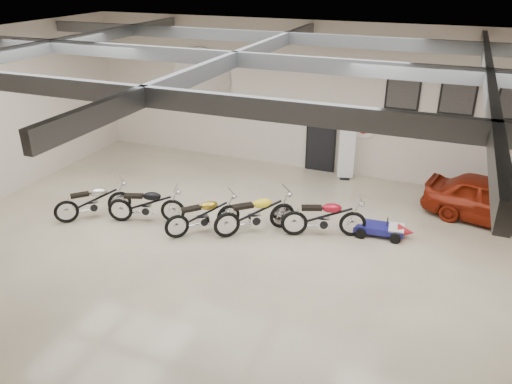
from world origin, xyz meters
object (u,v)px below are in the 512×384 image
at_px(motorcycle_silver, 93,201).
at_px(motorcycle_black, 146,204).
at_px(motorcycle_red, 324,216).
at_px(vintage_car, 496,201).
at_px(banner_stand, 347,152).
at_px(go_kart, 384,226).
at_px(motorcycle_yellow, 255,213).
at_px(motorcycle_gold, 203,214).

xyz_separation_m(motorcycle_silver, motorcycle_black, (1.53, 0.36, 0.01)).
height_order(motorcycle_red, vintage_car, vintage_car).
bearing_deg(banner_stand, go_kart, -76.58).
height_order(banner_stand, motorcycle_yellow, banner_stand).
xyz_separation_m(motorcycle_black, vintage_car, (8.99, 3.55, 0.10)).
relative_size(banner_stand, motorcycle_silver, 0.92).
height_order(banner_stand, motorcycle_silver, banner_stand).
bearing_deg(motorcycle_black, go_kart, -5.43).
bearing_deg(motorcycle_red, motorcycle_yellow, 175.64).
distance_m(motorcycle_silver, motorcycle_black, 1.57).
distance_m(banner_stand, motorcycle_red, 4.02).
bearing_deg(motorcycle_yellow, motorcycle_red, -25.39).
bearing_deg(vintage_car, banner_stand, 83.71).
distance_m(motorcycle_black, motorcycle_gold, 1.75).
bearing_deg(go_kart, motorcycle_red, -163.76).
xyz_separation_m(motorcycle_silver, vintage_car, (10.51, 3.92, 0.11)).
height_order(motorcycle_silver, motorcycle_black, motorcycle_black).
height_order(motorcycle_yellow, vintage_car, vintage_car).
relative_size(motorcycle_silver, motorcycle_red, 0.94).
relative_size(banner_stand, motorcycle_red, 0.87).
bearing_deg(motorcycle_red, motorcycle_silver, 172.25).
relative_size(banner_stand, go_kart, 1.21).
distance_m(motorcycle_black, motorcycle_red, 4.90).
relative_size(motorcycle_silver, motorcycle_gold, 1.01).
bearing_deg(motorcycle_yellow, go_kart, -23.20).
bearing_deg(motorcycle_black, motorcycle_red, -7.48).
height_order(motorcycle_black, motorcycle_gold, motorcycle_black).
bearing_deg(motorcycle_red, motorcycle_gold, 178.22).
bearing_deg(motorcycle_yellow, vintage_car, -14.73).
height_order(motorcycle_black, vintage_car, vintage_car).
xyz_separation_m(motorcycle_gold, motorcycle_yellow, (1.29, 0.52, 0.05)).
relative_size(motorcycle_black, motorcycle_gold, 1.02).
distance_m(motorcycle_silver, motorcycle_red, 6.47).
distance_m(motorcycle_silver, motorcycle_gold, 3.30).
bearing_deg(motorcycle_silver, go_kart, -31.49).
bearing_deg(motorcycle_gold, go_kart, -26.52).
xyz_separation_m(motorcycle_black, motorcycle_gold, (1.75, 0.03, -0.01)).
bearing_deg(vintage_car, motorcycle_black, 123.71).
relative_size(motorcycle_silver, vintage_car, 0.55).
bearing_deg(motorcycle_yellow, motorcycle_black, 148.89).
bearing_deg(motorcycle_black, vintage_car, 1.61).
xyz_separation_m(motorcycle_black, motorcycle_red, (4.79, 1.06, 0.02)).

